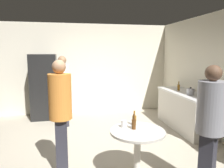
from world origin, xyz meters
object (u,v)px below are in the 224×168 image
object	(u,v)px
refrigerator	(44,87)
beer_bottle_amber	(134,120)
wine_bottle_on_counter	(202,92)
foreground_table	(137,137)
beer_bottle_on_counter	(179,87)
plastic_cup_white	(124,124)
beer_bottle_brown	(134,124)
person_in_white_shirt	(63,86)
person_in_gray_shirt	(210,121)
kettle	(191,92)
person_in_orange_shirt	(60,108)

from	to	relation	value
refrigerator	beer_bottle_amber	size ratio (longest dim) A/B	7.83
wine_bottle_on_counter	foreground_table	world-z (taller)	wine_bottle_on_counter
beer_bottle_on_counter	plastic_cup_white	distance (m)	2.68
beer_bottle_brown	beer_bottle_on_counter	bearing A→B (deg)	47.84
foreground_table	person_in_white_shirt	size ratio (longest dim) A/B	0.45
plastic_cup_white	person_in_gray_shirt	size ratio (longest dim) A/B	0.06
kettle	person_in_orange_shirt	size ratio (longest dim) A/B	0.14
person_in_white_shirt	beer_bottle_brown	bearing A→B (deg)	10.94
kettle	person_in_white_shirt	distance (m)	3.02
beer_bottle_amber	person_in_gray_shirt	bearing A→B (deg)	-44.78
beer_bottle_on_counter	plastic_cup_white	bearing A→B (deg)	-135.48
beer_bottle_amber	person_in_gray_shirt	world-z (taller)	person_in_gray_shirt
wine_bottle_on_counter	person_in_orange_shirt	bearing A→B (deg)	-164.65
beer_bottle_on_counter	plastic_cup_white	size ratio (longest dim) A/B	2.09
beer_bottle_amber	foreground_table	bearing A→B (deg)	-94.59
kettle	person_in_gray_shirt	size ratio (longest dim) A/B	0.14
plastic_cup_white	person_in_white_shirt	xyz separation A→B (m)	(-0.94, 2.34, 0.25)
wine_bottle_on_counter	beer_bottle_brown	bearing A→B (deg)	-148.88
person_in_white_shirt	beer_bottle_amber	bearing A→B (deg)	13.57
person_in_gray_shirt	beer_bottle_on_counter	bearing A→B (deg)	-59.76
beer_bottle_brown	person_in_gray_shirt	xyz separation A→B (m)	(0.81, -0.59, 0.18)
beer_bottle_on_counter	refrigerator	bearing A→B (deg)	159.07
kettle	person_in_orange_shirt	distance (m)	3.03
beer_bottle_on_counter	person_in_white_shirt	size ratio (longest dim) A/B	0.13
kettle	plastic_cup_white	distance (m)	2.32
beer_bottle_amber	person_in_orange_shirt	distance (m)	1.14
beer_bottle_on_counter	beer_bottle_amber	xyz separation A→B (m)	(-1.72, -1.81, -0.17)
foreground_table	plastic_cup_white	bearing A→B (deg)	136.76
person_in_orange_shirt	person_in_gray_shirt	distance (m)	2.07
refrigerator	person_in_gray_shirt	xyz separation A→B (m)	(2.42, -3.85, 0.10)
kettle	plastic_cup_white	size ratio (longest dim) A/B	2.22
beer_bottle_on_counter	kettle	bearing A→B (deg)	-90.61
beer_bottle_on_counter	person_in_gray_shirt	xyz separation A→B (m)	(-0.97, -2.56, 0.01)
wine_bottle_on_counter	foreground_table	bearing A→B (deg)	-146.96
plastic_cup_white	beer_bottle_on_counter	bearing A→B (deg)	44.52
person_in_gray_shirt	kettle	bearing A→B (deg)	-64.65
refrigerator	wine_bottle_on_counter	size ratio (longest dim) A/B	5.81
beer_bottle_on_counter	person_in_white_shirt	bearing A→B (deg)	170.70
beer_bottle_on_counter	beer_bottle_amber	distance (m)	2.50
beer_bottle_amber	person_in_orange_shirt	xyz separation A→B (m)	(-1.11, 0.16, 0.21)
beer_bottle_on_counter	person_in_orange_shirt	world-z (taller)	person_in_orange_shirt
refrigerator	person_in_gray_shirt	bearing A→B (deg)	-57.90
person_in_gray_shirt	beer_bottle_brown	bearing A→B (deg)	14.96
kettle	person_in_white_shirt	size ratio (longest dim) A/B	0.14
beer_bottle_amber	person_in_gray_shirt	xyz separation A→B (m)	(0.76, -0.75, 0.18)
wine_bottle_on_counter	beer_bottle_brown	world-z (taller)	wine_bottle_on_counter
person_in_white_shirt	person_in_orange_shirt	world-z (taller)	person_in_white_shirt
wine_bottle_on_counter	person_in_gray_shirt	world-z (taller)	person_in_gray_shirt
foreground_table	person_in_orange_shirt	world-z (taller)	person_in_orange_shirt
refrigerator	person_in_orange_shirt	size ratio (longest dim) A/B	1.03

